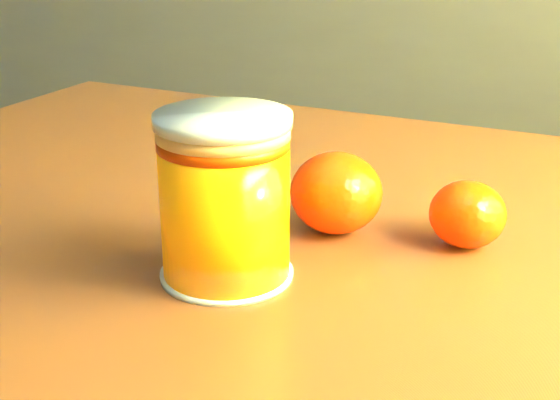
% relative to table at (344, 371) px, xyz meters
% --- Properties ---
extents(kitchen_counter, '(3.15, 0.60, 0.90)m').
position_rel_table_xyz_m(kitchen_counter, '(-0.93, 1.41, -0.24)').
color(kitchen_counter, '#464549').
rests_on(kitchen_counter, ground).
extents(table, '(1.14, 0.86, 0.80)m').
position_rel_table_xyz_m(table, '(0.00, 0.00, 0.00)').
color(table, brown).
rests_on(table, ground).
extents(juice_glass, '(0.09, 0.09, 0.11)m').
position_rel_table_xyz_m(juice_glass, '(-0.07, -0.06, 0.16)').
color(juice_glass, orange).
rests_on(juice_glass, table).
extents(orange_front, '(0.07, 0.07, 0.06)m').
position_rel_table_xyz_m(orange_front, '(-0.02, 0.03, 0.13)').
color(orange_front, '#FB3805').
rests_on(orange_front, table).
extents(orange_back, '(0.06, 0.06, 0.05)m').
position_rel_table_xyz_m(orange_back, '(0.08, 0.04, 0.13)').
color(orange_back, '#FB3805').
rests_on(orange_back, table).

